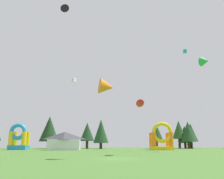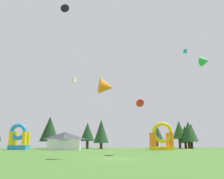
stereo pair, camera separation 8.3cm
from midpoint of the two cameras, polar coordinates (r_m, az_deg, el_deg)
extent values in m
plane|color=#47752D|center=(28.83, 1.00, -15.69)|extent=(120.00, 120.00, 0.00)
cube|color=#19B7CC|center=(65.75, 16.43, 8.26)|extent=(0.85, 0.85, 0.38)
cube|color=#19B7CC|center=(65.91, 16.40, 8.63)|extent=(0.85, 0.85, 0.38)
cylinder|color=silver|center=(60.78, 17.54, -1.69)|extent=(0.44, 4.09, 24.31)
ellipsoid|color=red|center=(37.57, 6.41, -3.16)|extent=(1.43, 3.39, 1.38)
cylinder|color=silver|center=(35.86, 6.81, -8.82)|extent=(0.14, 2.67, 7.59)
cube|color=white|center=(52.42, -8.85, 1.94)|extent=(0.95, 0.95, 0.36)
cube|color=white|center=(52.52, -8.83, 2.40)|extent=(0.95, 0.95, 0.36)
cylinder|color=silver|center=(49.08, -11.47, -5.41)|extent=(3.62, 4.74, 14.58)
cone|color=green|center=(56.64, 20.59, 6.11)|extent=(2.83, 2.87, 2.31)
cylinder|color=silver|center=(52.78, 19.92, -3.11)|extent=(3.86, 2.27, 18.73)
cone|color=orange|center=(30.01, -1.35, 0.64)|extent=(2.24, 2.22, 2.11)
cylinder|color=silver|center=(27.96, -0.78, -7.17)|extent=(0.50, 2.89, 8.42)
cone|color=black|center=(50.58, -10.72, 17.55)|extent=(1.75, 1.66, 1.70)
cylinder|color=silver|center=(44.81, -5.52, 2.87)|extent=(9.31, 0.70, 26.63)
cube|color=#268CD8|center=(66.90, -20.74, -12.38)|extent=(4.31, 4.23, 1.08)
cylinder|color=yellow|center=(65.91, -22.31, -10.39)|extent=(1.18, 1.18, 3.27)
cylinder|color=yellow|center=(64.99, -19.65, -10.57)|extent=(1.18, 1.18, 3.27)
cylinder|color=yellow|center=(68.81, -21.50, -10.48)|extent=(1.18, 1.18, 3.27)
cylinder|color=yellow|center=(67.93, -18.95, -10.65)|extent=(1.18, 1.18, 3.27)
torus|color=#268CD8|center=(65.48, -20.88, -9.05)|extent=(4.07, 0.95, 4.07)
cube|color=yellow|center=(62.02, 11.29, -13.12)|extent=(5.19, 3.75, 0.81)
cylinder|color=orange|center=(60.20, 9.60, -11.29)|extent=(1.05, 1.05, 3.25)
cylinder|color=orange|center=(61.26, 13.45, -11.15)|extent=(1.05, 1.05, 3.25)
cylinder|color=orange|center=(62.84, 9.04, -11.33)|extent=(1.05, 1.05, 3.25)
cylinder|color=orange|center=(63.85, 12.74, -11.20)|extent=(1.05, 1.05, 3.25)
torus|color=yellow|center=(60.74, 11.48, -9.69)|extent=(4.98, 0.84, 4.98)
cube|color=silver|center=(60.91, -10.99, -12.38)|extent=(7.36, 4.03, 2.48)
pyramid|color=#3F3F47|center=(60.93, -10.91, -10.39)|extent=(7.36, 4.03, 1.74)
cylinder|color=#4C331E|center=(73.41, -14.46, -12.31)|extent=(0.99, 0.99, 2.00)
cone|color=#193819|center=(73.49, -14.28, -8.77)|extent=(5.47, 5.47, 7.08)
cylinder|color=#4C331E|center=(73.85, -5.82, -12.57)|extent=(0.75, 0.75, 2.12)
cone|color=#1E4221|center=(73.91, -5.76, -9.67)|extent=(4.19, 4.19, 5.33)
cylinder|color=#4C331E|center=(70.81, -2.63, -12.86)|extent=(0.77, 0.77, 1.57)
cone|color=#1E4221|center=(70.87, -2.60, -9.56)|extent=(4.30, 4.30, 6.60)
cylinder|color=#4C331E|center=(75.86, 10.27, -12.23)|extent=(0.66, 0.66, 2.65)
cone|color=#1E4221|center=(75.92, 10.17, -9.51)|extent=(3.65, 3.65, 4.55)
cylinder|color=#4C331E|center=(77.68, 15.30, -11.94)|extent=(0.73, 0.73, 2.79)
cone|color=#234C1E|center=(77.76, 15.13, -8.93)|extent=(4.06, 4.06, 5.38)
cylinder|color=#4C331E|center=(78.06, 16.53, -12.31)|extent=(0.71, 0.71, 1.57)
cone|color=#234C1E|center=(78.08, 16.39, -9.88)|extent=(3.95, 3.95, 5.07)
cylinder|color=#4C331E|center=(76.93, 17.30, -12.15)|extent=(0.87, 0.87, 1.91)
cone|color=#1E4221|center=(76.98, 17.12, -9.27)|extent=(4.86, 4.86, 5.84)
cylinder|color=#4C331E|center=(77.90, 17.84, -12.06)|extent=(0.73, 0.73, 2.05)
cone|color=#1E4221|center=(77.94, 17.66, -9.39)|extent=(4.03, 4.03, 5.23)
camera|label=1|loc=(0.04, -90.06, 0.01)|focal=39.65mm
camera|label=2|loc=(0.04, 89.94, -0.01)|focal=39.65mm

